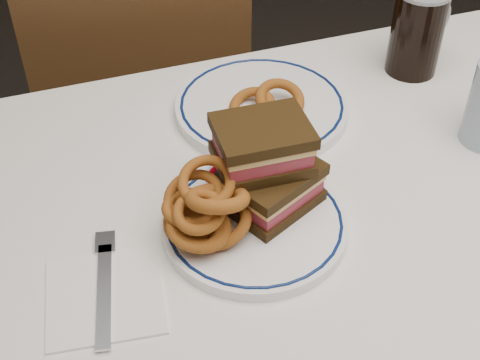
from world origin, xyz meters
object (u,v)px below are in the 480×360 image
object	(u,v)px
chair_far	(141,72)
far_plate	(261,107)
main_plate	(255,224)
beer_mug	(418,30)
reuben_sandwich	(267,166)

from	to	relation	value
chair_far	far_plate	size ratio (longest dim) A/B	3.57
main_plate	beer_mug	distance (m)	0.50
beer_mug	far_plate	distance (m)	0.31
chair_far	reuben_sandwich	size ratio (longest dim) A/B	6.73
main_plate	chair_far	bearing A→B (deg)	90.36
beer_mug	far_plate	size ratio (longest dim) A/B	0.54
main_plate	reuben_sandwich	distance (m)	0.08
chair_far	far_plate	world-z (taller)	chair_far
beer_mug	reuben_sandwich	bearing A→B (deg)	-146.23
reuben_sandwich	beer_mug	size ratio (longest dim) A/B	0.98
main_plate	reuben_sandwich	size ratio (longest dim) A/B	1.67
main_plate	reuben_sandwich	world-z (taller)	reuben_sandwich
main_plate	far_plate	xyz separation A→B (m)	(0.10, 0.25, 0.00)
far_plate	reuben_sandwich	bearing A→B (deg)	-109.18
main_plate	beer_mug	world-z (taller)	beer_mug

